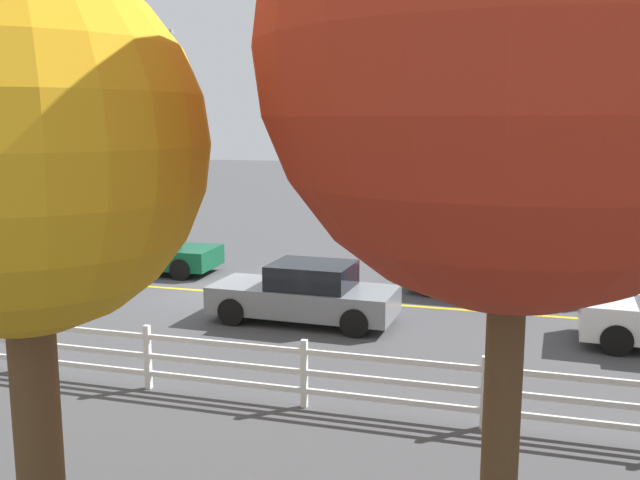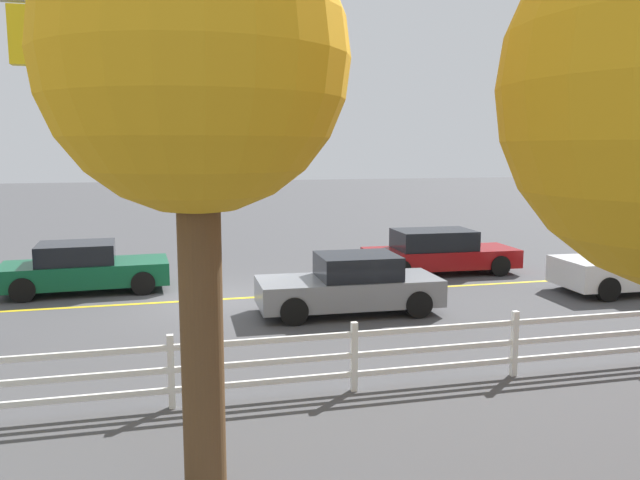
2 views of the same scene
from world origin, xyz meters
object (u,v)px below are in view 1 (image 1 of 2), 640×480
object	(u,v)px
tree_3	(18,150)
tree_5	(518,48)
car_3	(306,294)
car_1	(493,270)
car_0	(146,251)

from	to	relation	value
tree_3	tree_5	bearing A→B (deg)	-165.30
car_3	car_1	bearing A→B (deg)	-133.96
car_0	car_3	distance (m)	7.54
car_1	tree_5	xyz separation A→B (m)	(-0.70, 12.58, 4.65)
car_1	tree_5	world-z (taller)	tree_5
car_0	tree_3	xyz separation A→B (m)	(-6.74, 13.66, 3.76)
car_1	tree_3	bearing A→B (deg)	-103.52
car_0	car_3	bearing A→B (deg)	-33.57
car_3	tree_5	distance (m)	10.87
car_3	tree_5	bearing A→B (deg)	120.61
car_0	car_3	world-z (taller)	car_3
car_0	car_1	bearing A→B (deg)	-1.93
tree_3	car_3	bearing A→B (deg)	-88.32
car_1	tree_5	bearing A→B (deg)	-84.95
car_1	car_3	size ratio (longest dim) A/B	1.10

